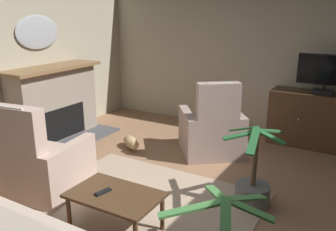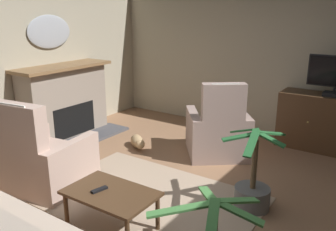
% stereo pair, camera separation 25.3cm
% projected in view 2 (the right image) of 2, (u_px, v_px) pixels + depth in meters
% --- Properties ---
extents(ground_plane, '(6.47, 6.72, 0.04)m').
position_uv_depth(ground_plane, '(162.00, 206.00, 3.99)').
color(ground_plane, '#936B4C').
extents(wall_back, '(6.47, 0.10, 2.81)m').
position_uv_depth(wall_back, '(267.00, 52.00, 6.04)').
color(wall_back, '#B2A88E').
rests_on(wall_back, ground_plane).
extents(rug_central, '(2.46, 1.69, 0.01)m').
position_uv_depth(rug_central, '(148.00, 199.00, 4.10)').
color(rug_central, tan).
rests_on(rug_central, ground_plane).
extents(fireplace, '(0.93, 1.72, 1.23)m').
position_uv_depth(fireplace, '(65.00, 103.00, 5.99)').
color(fireplace, '#4C4C51').
rests_on(fireplace, ground_plane).
extents(wall_mirror_oval, '(0.06, 0.84, 0.54)m').
position_uv_depth(wall_mirror_oval, '(49.00, 32.00, 5.79)').
color(wall_mirror_oval, '#B2B7BF').
extents(tv_cabinet, '(1.51, 0.52, 0.88)m').
position_uv_depth(tv_cabinet, '(330.00, 125.00, 5.41)').
color(tv_cabinet, '#352315').
rests_on(tv_cabinet, ground_plane).
extents(television, '(0.79, 0.20, 0.60)m').
position_uv_depth(television, '(336.00, 75.00, 5.14)').
color(television, black).
rests_on(television, tv_cabinet).
extents(coffee_table, '(0.89, 0.57, 0.41)m').
position_uv_depth(coffee_table, '(111.00, 196.00, 3.45)').
color(coffee_table, '#4C331E').
rests_on(coffee_table, ground_plane).
extents(tv_remote, '(0.09, 0.18, 0.02)m').
position_uv_depth(tv_remote, '(99.00, 190.00, 3.46)').
color(tv_remote, black).
rests_on(tv_remote, coffee_table).
extents(armchair_in_far_corner, '(1.06, 1.01, 1.15)m').
position_uv_depth(armchair_in_far_corner, '(43.00, 161.00, 4.29)').
color(armchair_in_far_corner, '#BC9E8E').
rests_on(armchair_in_far_corner, ground_plane).
extents(armchair_facing_sofa, '(1.22, 1.22, 1.17)m').
position_uv_depth(armchair_facing_sofa, '(218.00, 133.00, 5.27)').
color(armchair_facing_sofa, '#A3897F').
rests_on(armchair_facing_sofa, ground_plane).
extents(potted_plant_on_hearth_side, '(0.68, 0.79, 0.92)m').
position_uv_depth(potted_plant_on_hearth_side, '(252.00, 192.00, 3.87)').
color(potted_plant_on_hearth_side, slate).
rests_on(potted_plant_on_hearth_side, ground_plane).
extents(cat, '(0.55, 0.51, 0.21)m').
position_uv_depth(cat, '(138.00, 142.00, 5.62)').
color(cat, tan).
rests_on(cat, ground_plane).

